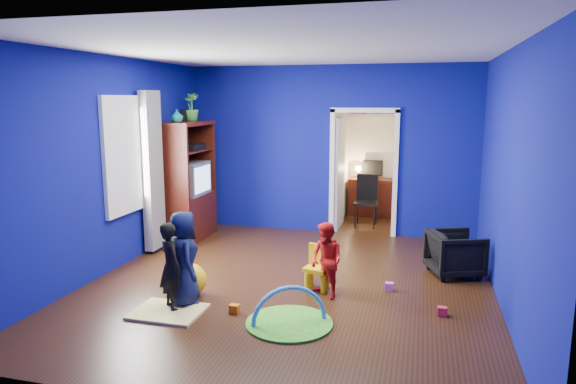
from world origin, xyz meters
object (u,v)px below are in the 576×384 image
(toddler_red, at_px, (326,260))
(hopper_ball, at_px, (190,280))
(armchair, at_px, (455,254))
(vase, at_px, (177,116))
(tv_armoire, at_px, (188,181))
(play_mat, at_px, (289,323))
(child_black, at_px, (171,267))
(kid_chair, at_px, (317,270))
(study_desk, at_px, (371,197))
(crt_tv, at_px, (190,179))
(child_navy, at_px, (184,258))
(folding_chair, at_px, (366,202))

(toddler_red, bearing_deg, hopper_ball, -129.01)
(hopper_ball, bearing_deg, armchair, 27.00)
(vase, xyz_separation_m, hopper_ball, (1.15, -2.09, -1.86))
(toddler_red, xyz_separation_m, tv_armoire, (-2.73, 2.02, 0.53))
(vase, bearing_deg, tv_armoire, 90.00)
(hopper_ball, distance_m, play_mat, 1.44)
(child_black, distance_m, kid_chair, 1.78)
(toddler_red, xyz_separation_m, study_desk, (0.07, 4.54, -0.08))
(vase, bearing_deg, toddler_red, -32.10)
(armchair, bearing_deg, tv_armoire, 59.05)
(crt_tv, relative_size, play_mat, 0.77)
(play_mat, bearing_deg, hopper_ball, 160.67)
(play_mat, relative_size, study_desk, 1.04)
(child_navy, bearing_deg, vase, -9.68)
(kid_chair, xyz_separation_m, folding_chair, (0.22, 3.38, 0.21))
(hopper_ball, xyz_separation_m, play_mat, (1.35, -0.47, -0.18))
(kid_chair, xyz_separation_m, study_desk, (0.22, 4.34, 0.12))
(vase, distance_m, tv_armoire, 1.12)
(hopper_ball, bearing_deg, study_desk, 71.43)
(toddler_red, distance_m, hopper_ball, 1.64)
(vase, relative_size, tv_armoire, 0.10)
(crt_tv, bearing_deg, child_navy, -66.21)
(armchair, relative_size, vase, 3.23)
(hopper_ball, relative_size, folding_chair, 0.43)
(child_black, height_order, toddler_red, child_black)
(hopper_ball, xyz_separation_m, folding_chair, (1.65, 3.95, 0.26))
(crt_tv, height_order, study_desk, crt_tv)
(vase, bearing_deg, crt_tv, 82.41)
(vase, xyz_separation_m, kid_chair, (2.58, -1.52, -1.81))
(toddler_red, distance_m, folding_chair, 3.58)
(toddler_red, distance_m, vase, 3.61)
(crt_tv, bearing_deg, study_desk, 42.36)
(study_desk, bearing_deg, hopper_ball, -108.57)
(tv_armoire, height_order, study_desk, tv_armoire)
(armchair, bearing_deg, child_black, 102.75)
(child_black, xyz_separation_m, kid_chair, (1.44, 1.01, -0.25))
(armchair, distance_m, folding_chair, 2.78)
(crt_tv, xyz_separation_m, play_mat, (2.46, -2.86, -1.01))
(child_navy, height_order, vase, vase)
(armchair, height_order, study_desk, study_desk)
(vase, height_order, kid_chair, vase)
(armchair, height_order, vase, vase)
(vase, relative_size, folding_chair, 0.22)
(crt_tv, bearing_deg, armchair, -10.89)
(armchair, distance_m, play_mat, 2.71)
(child_navy, distance_m, kid_chair, 1.63)
(kid_chair, relative_size, play_mat, 0.55)
(folding_chair, bearing_deg, armchair, -58.55)
(child_navy, xyz_separation_m, folding_chair, (1.60, 4.20, -0.08))
(tv_armoire, relative_size, crt_tv, 2.80)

